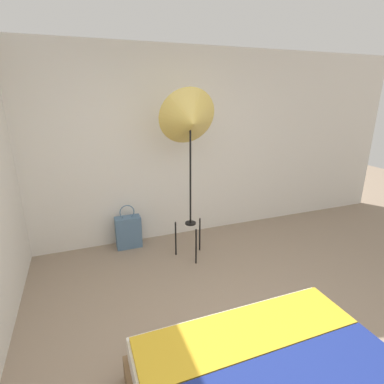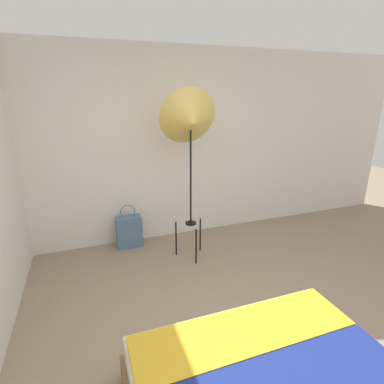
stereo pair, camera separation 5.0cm
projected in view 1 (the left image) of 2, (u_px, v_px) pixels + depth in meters
The scene contains 4 objects.
ground_plane at pixel (246, 380), 2.19m from camera, with size 14.00×14.00×0.00m, color gray.
wall_back at pixel (155, 148), 4.03m from camera, with size 8.00×0.05×2.60m.
photo_umbrella at pixel (190, 122), 3.35m from camera, with size 0.68×0.44×2.07m.
tote_bag at pixel (128, 232), 4.04m from camera, with size 0.33×0.17×0.61m.
Camera 1 is at (-0.95, -1.41, 1.98)m, focal length 28.00 mm.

